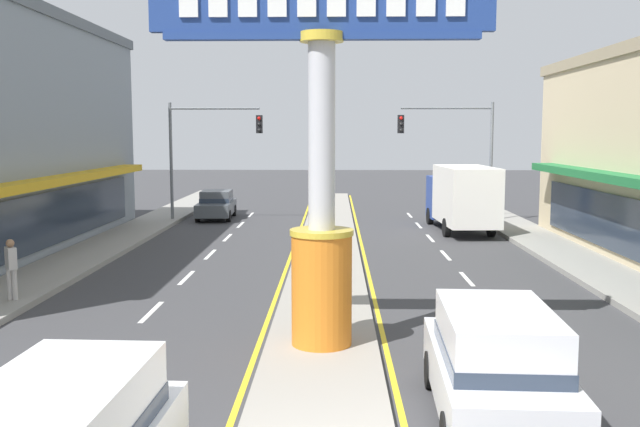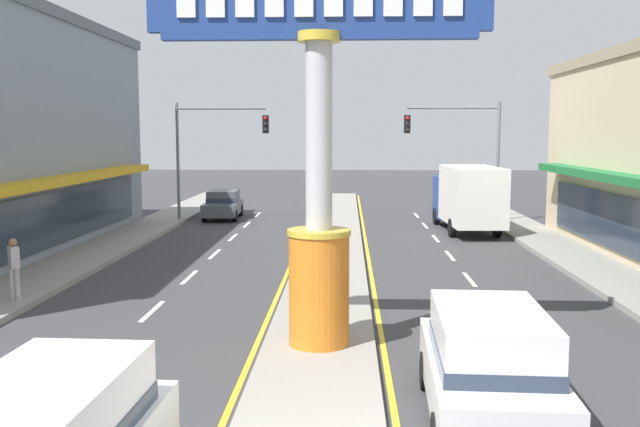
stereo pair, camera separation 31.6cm
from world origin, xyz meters
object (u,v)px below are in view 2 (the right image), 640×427
at_px(box_truck_near_right_lane, 468,196).
at_px(district_sign, 319,165).
at_px(sedan_far_right_lane, 223,204).
at_px(pedestrian_near_kerb, 14,265).
at_px(suv_mid_left_lane, 488,364).
at_px(traffic_light_left_side, 211,141).
at_px(traffic_light_right_side, 463,141).

bearing_deg(box_truck_near_right_lane, district_sign, -108.66).
xyz_separation_m(sedan_far_right_lane, pedestrian_near_kerb, (-2.23, -19.68, 0.33)).
bearing_deg(pedestrian_near_kerb, district_sign, -23.65).
xyz_separation_m(box_truck_near_right_lane, pedestrian_near_kerb, (-14.65, -14.81, -0.58)).
relative_size(sedan_far_right_lane, pedestrian_near_kerb, 2.63).
relative_size(district_sign, sedan_far_right_lane, 1.83).
distance_m(suv_mid_left_lane, pedestrian_near_kerb, 13.50).
distance_m(traffic_light_left_side, suv_mid_left_lane, 27.32).
relative_size(traffic_light_left_side, traffic_light_right_side, 1.00).
height_order(box_truck_near_right_lane, suv_mid_left_lane, box_truck_near_right_lane).
distance_m(district_sign, sedan_far_right_lane, 24.38).
xyz_separation_m(traffic_light_left_side, suv_mid_left_lane, (9.32, -25.47, -3.26)).
xyz_separation_m(district_sign, suv_mid_left_lane, (2.87, -3.76, -3.01)).
height_order(district_sign, pedestrian_near_kerb, district_sign).
height_order(traffic_light_left_side, sedan_far_right_lane, traffic_light_left_side).
bearing_deg(box_truck_near_right_lane, suv_mid_left_lane, -98.63).
relative_size(traffic_light_right_side, pedestrian_near_kerb, 3.74).
relative_size(box_truck_near_right_lane, sedan_far_right_lane, 1.60).
height_order(traffic_light_left_side, traffic_light_right_side, same).
relative_size(traffic_light_left_side, pedestrian_near_kerb, 3.74).
distance_m(box_truck_near_right_lane, suv_mid_left_lane, 22.52).
relative_size(sedan_far_right_lane, suv_mid_left_lane, 0.93).
distance_m(traffic_light_left_side, traffic_light_right_side, 12.91).
bearing_deg(suv_mid_left_lane, pedestrian_near_kerb, 146.56).
bearing_deg(sedan_far_right_lane, box_truck_near_right_lane, -21.44).
bearing_deg(box_truck_near_right_lane, traffic_light_right_side, 85.83).
distance_m(district_sign, traffic_light_right_side, 22.33).
distance_m(box_truck_near_right_lane, sedan_far_right_lane, 13.37).
height_order(district_sign, suv_mid_left_lane, district_sign).
relative_size(suv_mid_left_lane, pedestrian_near_kerb, 2.82).
relative_size(traffic_light_right_side, sedan_far_right_lane, 1.42).
xyz_separation_m(traffic_light_left_side, traffic_light_right_side, (12.91, -0.33, 0.00)).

